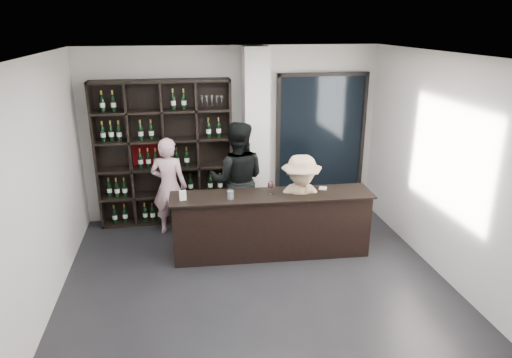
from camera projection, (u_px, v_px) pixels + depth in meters
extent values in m
cube|color=black|center=(261.00, 298.00, 5.68)|extent=(5.00, 5.50, 0.01)
cube|color=silver|center=(256.00, 137.00, 7.56)|extent=(0.40, 0.40, 2.90)
cube|color=black|center=(321.00, 134.00, 7.98)|extent=(1.60, 0.08, 2.10)
cube|color=black|center=(321.00, 134.00, 7.98)|extent=(1.48, 0.02, 1.98)
cube|color=black|center=(271.00, 225.00, 6.61)|extent=(2.80, 0.52, 0.92)
cube|color=black|center=(272.00, 195.00, 6.46)|extent=(2.88, 0.60, 0.03)
imported|color=#D9A5B3|center=(169.00, 187.00, 7.18)|extent=(0.67, 0.55, 1.59)
imported|color=black|center=(238.00, 180.00, 7.10)|extent=(1.01, 0.85, 1.84)
imported|color=tan|center=(300.00, 206.00, 6.53)|extent=(1.04, 0.69, 1.51)
cylinder|color=#AAB9D0|center=(231.00, 195.00, 6.27)|extent=(0.10, 0.10, 0.12)
cube|color=white|center=(323.00, 188.00, 6.66)|extent=(0.14, 0.14, 0.02)
cube|color=white|center=(183.00, 196.00, 6.22)|extent=(0.10, 0.06, 0.14)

